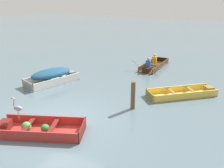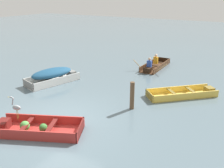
{
  "view_description": "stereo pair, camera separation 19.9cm",
  "coord_description": "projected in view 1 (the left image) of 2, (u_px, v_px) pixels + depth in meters",
  "views": [
    {
      "loc": [
        5.94,
        -6.35,
        4.56
      ],
      "look_at": [
        0.2,
        3.67,
        0.35
      ],
      "focal_mm": 40.0,
      "sensor_mm": 36.0,
      "label": 1
    },
    {
      "loc": [
        6.11,
        -6.25,
        4.56
      ],
      "look_at": [
        0.2,
        3.67,
        0.35
      ],
      "focal_mm": 40.0,
      "sensor_mm": 36.0,
      "label": 2
    }
  ],
  "objects": [
    {
      "name": "dinghy_red_foreground",
      "position": [
        36.0,
        129.0,
        8.63
      ],
      "size": [
        3.18,
        2.29,
        0.38
      ],
      "color": "#AD2D28",
      "rests_on": "ground"
    },
    {
      "name": "skiff_yellow_near_moored",
      "position": [
        184.0,
        93.0,
        11.79
      ],
      "size": [
        3.01,
        2.94,
        0.33
      ],
      "color": "#E5BC47",
      "rests_on": "ground"
    },
    {
      "name": "rowboat_dark_varnish_with_crew",
      "position": [
        153.0,
        65.0,
        16.07
      ],
      "size": [
        2.2,
        3.13,
        0.9
      ],
      "color": "#4C2D19",
      "rests_on": "ground"
    },
    {
      "name": "skiff_white_mid_moored",
      "position": [
        52.0,
        75.0,
        13.32
      ],
      "size": [
        1.88,
        3.02,
        0.78
      ],
      "color": "white",
      "rests_on": "ground"
    },
    {
      "name": "ground_plane",
      "position": [
        60.0,
        120.0,
        9.51
      ],
      "size": [
        80.0,
        80.0,
        0.0
      ],
      "primitive_type": "plane",
      "color": "slate"
    },
    {
      "name": "mooring_post",
      "position": [
        133.0,
        96.0,
        10.28
      ],
      "size": [
        0.19,
        0.19,
        1.18
      ],
      "primitive_type": "cylinder",
      "color": "brown",
      "rests_on": "ground"
    },
    {
      "name": "heron_on_dinghy",
      "position": [
        17.0,
        108.0,
        8.6
      ],
      "size": [
        0.46,
        0.22,
        0.84
      ],
      "color": "olive",
      "rests_on": "dinghy_red_foreground"
    }
  ]
}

